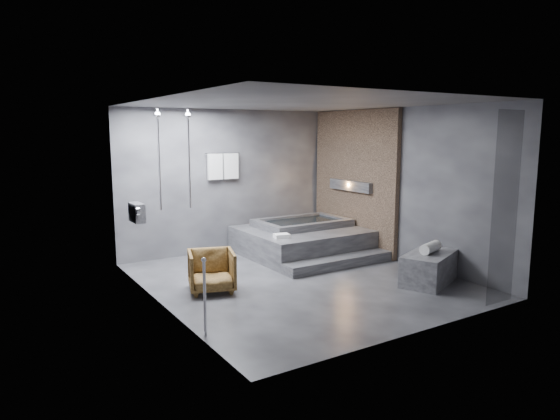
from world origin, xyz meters
TOP-DOWN VIEW (x-y plane):
  - room at (0.40, 0.24)m, footprint 5.00×5.04m
  - tub_deck at (1.05, 1.45)m, footprint 2.20×2.00m
  - tub_step at (1.05, 0.27)m, footprint 2.20×0.36m
  - concrete_bench at (1.65, -1.21)m, footprint 1.22×0.96m
  - driftwood_chair at (-1.41, 0.24)m, footprint 0.84×0.86m
  - rolled_towel at (1.68, -1.20)m, footprint 0.50×0.30m
  - deck_towel at (0.26, 0.93)m, footprint 0.30×0.24m

SIDE VIEW (x-z plane):
  - tub_step at x=1.05m, z-range 0.00..0.18m
  - concrete_bench at x=1.65m, z-range 0.00..0.48m
  - tub_deck at x=1.05m, z-range 0.00..0.50m
  - driftwood_chair at x=-1.41m, z-range 0.00..0.62m
  - deck_towel at x=0.26m, z-range 0.50..0.57m
  - rolled_towel at x=1.68m, z-range 0.48..0.65m
  - room at x=0.40m, z-range 0.32..3.14m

